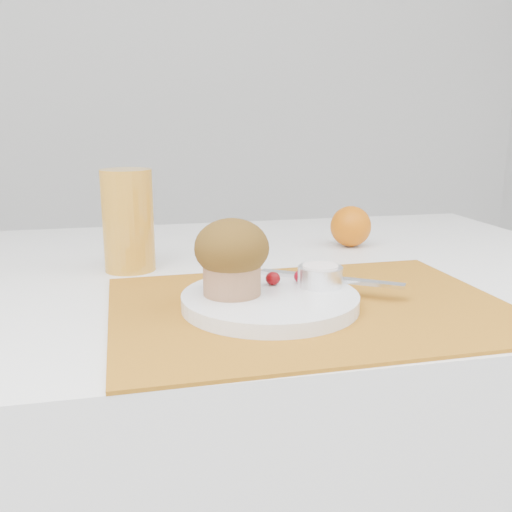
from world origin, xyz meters
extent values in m
cube|color=white|center=(0.00, 0.05, 0.38)|extent=(1.20, 0.80, 0.75)
cube|color=#A86517|center=(0.03, -0.17, 0.75)|extent=(0.50, 0.37, 0.00)
cylinder|color=white|center=(-0.02, -0.16, 0.76)|extent=(0.25, 0.25, 0.02)
cylinder|color=white|center=(0.05, -0.15, 0.78)|extent=(0.06, 0.06, 0.02)
cylinder|color=white|center=(0.05, -0.15, 0.80)|extent=(0.05, 0.05, 0.01)
ellipsoid|color=#510205|center=(0.00, -0.13, 0.78)|extent=(0.02, 0.02, 0.02)
ellipsoid|color=#60020D|center=(0.03, -0.13, 0.78)|extent=(0.02, 0.02, 0.02)
cube|color=silver|center=(0.07, -0.13, 0.77)|extent=(0.17, 0.12, 0.00)
sphere|color=#D26307|center=(0.21, 0.15, 0.79)|extent=(0.07, 0.07, 0.07)
cylinder|color=orange|center=(-0.18, 0.07, 0.83)|extent=(0.09, 0.09, 0.16)
cylinder|color=#AF7A55|center=(-0.06, -0.16, 0.79)|extent=(0.07, 0.07, 0.04)
ellipsoid|color=#38220A|center=(-0.06, -0.16, 0.83)|extent=(0.09, 0.09, 0.07)
camera|label=1|loc=(-0.18, -0.81, 0.98)|focal=40.00mm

